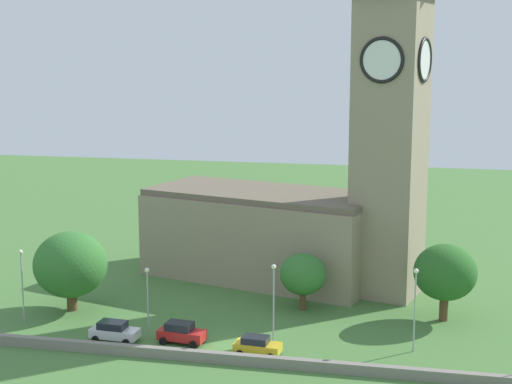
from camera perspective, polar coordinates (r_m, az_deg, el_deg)
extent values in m
plane|color=#477538|center=(83.96, 0.18, -7.61)|extent=(200.00, 200.00, 0.00)
cube|color=gray|center=(90.07, 0.56, -3.27)|extent=(28.62, 18.98, 9.40)
cube|color=#675C4A|center=(89.03, 0.56, -0.11)|extent=(28.36, 18.02, 0.70)
cube|color=gray|center=(82.60, 9.77, 3.03)|extent=(8.13, 8.13, 31.19)
cylinder|color=white|center=(78.78, 9.22, 9.54)|extent=(4.11, 1.24, 4.23)
torus|color=black|center=(78.78, 9.22, 9.54)|extent=(4.55, 1.59, 4.61)
cylinder|color=white|center=(81.02, 12.27, 9.45)|extent=(1.24, 4.11, 4.23)
torus|color=black|center=(81.02, 12.27, 9.45)|extent=(1.59, 4.55, 4.61)
cube|color=gray|center=(66.84, -3.16, -12.00)|extent=(56.55, 0.70, 0.91)
cube|color=silver|center=(72.38, -10.31, -10.14)|extent=(4.48, 2.05, 0.82)
cube|color=#1E232B|center=(72.22, -10.49, -9.57)|extent=(2.54, 1.72, 0.65)
cylinder|color=black|center=(72.68, -8.91, -10.35)|extent=(0.67, 0.36, 0.66)
cylinder|color=black|center=(71.15, -9.52, -10.83)|extent=(0.67, 0.36, 0.66)
cylinder|color=black|center=(73.90, -11.05, -10.07)|extent=(0.67, 0.36, 0.66)
cylinder|color=black|center=(72.40, -11.69, -10.53)|extent=(0.67, 0.36, 0.66)
cube|color=red|center=(71.02, -5.46, -10.38)|extent=(4.40, 2.22, 0.87)
cube|color=#1E232B|center=(70.84, -5.63, -9.76)|extent=(2.53, 1.81, 0.69)
cylinder|color=black|center=(71.41, -4.09, -10.61)|extent=(0.73, 0.39, 0.70)
cylinder|color=black|center=(69.88, -4.65, -11.10)|extent=(0.73, 0.39, 0.70)
cylinder|color=black|center=(72.49, -6.23, -10.33)|extent=(0.73, 0.39, 0.70)
cylinder|color=black|center=(70.99, -6.83, -10.79)|extent=(0.73, 0.39, 0.70)
cube|color=gold|center=(68.23, 0.13, -11.32)|extent=(4.13, 2.05, 0.74)
cube|color=#1E232B|center=(68.04, -0.04, -10.78)|extent=(2.36, 1.70, 0.59)
cylinder|color=black|center=(68.80, 1.45, -11.47)|extent=(0.62, 0.36, 0.59)
cylinder|color=black|center=(67.24, 1.05, -11.99)|extent=(0.62, 0.36, 0.59)
cylinder|color=black|center=(69.51, -0.76, -11.23)|extent=(0.62, 0.36, 0.59)
cylinder|color=black|center=(67.97, -1.21, -11.74)|extent=(0.62, 0.36, 0.59)
cylinder|color=#9EA0A5|center=(78.45, -16.76, -6.78)|extent=(0.14, 0.14, 6.74)
sphere|color=#F4EFCC|center=(77.51, -16.90, -4.24)|extent=(0.44, 0.44, 0.44)
cylinder|color=#9EA0A5|center=(72.76, -7.94, -8.11)|extent=(0.14, 0.14, 5.92)
sphere|color=#F4EFCC|center=(71.83, -8.00, -5.70)|extent=(0.44, 0.44, 0.44)
cylinder|color=#9EA0A5|center=(70.19, 1.29, -8.34)|extent=(0.14, 0.14, 6.76)
sphere|color=#F4EFCC|center=(69.12, 1.30, -5.51)|extent=(0.44, 0.44, 0.44)
cylinder|color=#9EA0A5|center=(69.24, 11.56, -8.68)|extent=(0.14, 0.14, 7.05)
sphere|color=#F4EFCC|center=(68.13, 11.67, -5.70)|extent=(0.44, 0.44, 0.44)
cylinder|color=brown|center=(81.37, -13.35, -7.75)|extent=(1.03, 1.03, 2.00)
ellipsoid|color=#33702D|center=(80.31, -13.46, -5.19)|extent=(7.36, 7.36, 6.63)
cylinder|color=brown|center=(78.34, 13.61, -8.24)|extent=(0.85, 0.85, 2.57)
ellipsoid|color=#286023|center=(77.31, 13.72, -5.74)|extent=(6.07, 6.07, 5.46)
cylinder|color=brown|center=(79.35, 3.44, -7.94)|extent=(0.65, 0.65, 2.01)
ellipsoid|color=#33702D|center=(78.54, 3.46, -6.03)|extent=(4.66, 4.66, 4.19)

